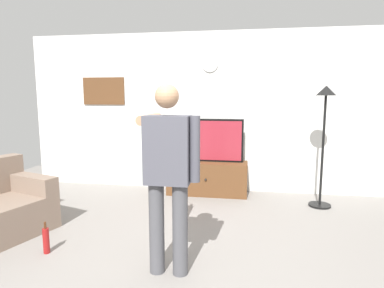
{
  "coord_description": "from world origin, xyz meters",
  "views": [
    {
      "loc": [
        0.65,
        -2.67,
        1.62
      ],
      "look_at": [
        0.01,
        1.2,
        1.05
      ],
      "focal_mm": 30.51,
      "sensor_mm": 36.0,
      "label": 1
    }
  ],
  "objects_px": {
    "television": "(208,140)",
    "framed_picture": "(104,91)",
    "tv_stand": "(207,178)",
    "floor_lamp": "(324,121)",
    "person_standing_nearer_lamp": "(168,169)",
    "beverage_bottle": "(46,240)",
    "wall_clock": "(210,64)"
  },
  "relations": [
    {
      "from": "floor_lamp",
      "to": "person_standing_nearer_lamp",
      "type": "bearing_deg",
      "value": -129.61
    },
    {
      "from": "person_standing_nearer_lamp",
      "to": "beverage_bottle",
      "type": "relative_size",
      "value": 5.12
    },
    {
      "from": "floor_lamp",
      "to": "framed_picture",
      "type": "bearing_deg",
      "value": 170.15
    },
    {
      "from": "tv_stand",
      "to": "wall_clock",
      "type": "bearing_deg",
      "value": 90.0
    },
    {
      "from": "floor_lamp",
      "to": "beverage_bottle",
      "type": "xyz_separation_m",
      "value": [
        -3.14,
        -2.01,
        -1.13
      ]
    },
    {
      "from": "tv_stand",
      "to": "person_standing_nearer_lamp",
      "type": "height_order",
      "value": "person_standing_nearer_lamp"
    },
    {
      "from": "television",
      "to": "floor_lamp",
      "type": "height_order",
      "value": "floor_lamp"
    },
    {
      "from": "floor_lamp",
      "to": "wall_clock",
      "type": "bearing_deg",
      "value": 160.11
    },
    {
      "from": "wall_clock",
      "to": "floor_lamp",
      "type": "height_order",
      "value": "wall_clock"
    },
    {
      "from": "floor_lamp",
      "to": "tv_stand",
      "type": "bearing_deg",
      "value": 169.01
    },
    {
      "from": "tv_stand",
      "to": "wall_clock",
      "type": "relative_size",
      "value": 4.98
    },
    {
      "from": "framed_picture",
      "to": "person_standing_nearer_lamp",
      "type": "height_order",
      "value": "framed_picture"
    },
    {
      "from": "person_standing_nearer_lamp",
      "to": "tv_stand",
      "type": "bearing_deg",
      "value": 88.66
    },
    {
      "from": "television",
      "to": "beverage_bottle",
      "type": "xyz_separation_m",
      "value": [
        -1.41,
        -2.39,
        -0.77
      ]
    },
    {
      "from": "tv_stand",
      "to": "floor_lamp",
      "type": "distance_m",
      "value": 2.02
    },
    {
      "from": "tv_stand",
      "to": "floor_lamp",
      "type": "relative_size",
      "value": 0.74
    },
    {
      "from": "television",
      "to": "framed_picture",
      "type": "relative_size",
      "value": 1.52
    },
    {
      "from": "beverage_bottle",
      "to": "wall_clock",
      "type": "bearing_deg",
      "value": 61.91
    },
    {
      "from": "television",
      "to": "framed_picture",
      "type": "distance_m",
      "value": 2.09
    },
    {
      "from": "television",
      "to": "person_standing_nearer_lamp",
      "type": "bearing_deg",
      "value": -91.31
    },
    {
      "from": "tv_stand",
      "to": "floor_lamp",
      "type": "xyz_separation_m",
      "value": [
        1.73,
        -0.34,
        1.0
      ]
    },
    {
      "from": "television",
      "to": "beverage_bottle",
      "type": "height_order",
      "value": "television"
    },
    {
      "from": "framed_picture",
      "to": "floor_lamp",
      "type": "height_order",
      "value": "framed_picture"
    },
    {
      "from": "tv_stand",
      "to": "framed_picture",
      "type": "distance_m",
      "value": 2.41
    },
    {
      "from": "framed_picture",
      "to": "floor_lamp",
      "type": "xyz_separation_m",
      "value": [
        3.64,
        -0.63,
        -0.45
      ]
    },
    {
      "from": "wall_clock",
      "to": "tv_stand",
      "type": "bearing_deg",
      "value": -90.0
    },
    {
      "from": "person_standing_nearer_lamp",
      "to": "beverage_bottle",
      "type": "distance_m",
      "value": 1.6
    },
    {
      "from": "floor_lamp",
      "to": "beverage_bottle",
      "type": "relative_size",
      "value": 5.25
    },
    {
      "from": "tv_stand",
      "to": "framed_picture",
      "type": "height_order",
      "value": "framed_picture"
    },
    {
      "from": "television",
      "to": "wall_clock",
      "type": "relative_size",
      "value": 4.41
    },
    {
      "from": "television",
      "to": "framed_picture",
      "type": "bearing_deg",
      "value": 172.56
    },
    {
      "from": "person_standing_nearer_lamp",
      "to": "television",
      "type": "bearing_deg",
      "value": 88.69
    }
  ]
}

